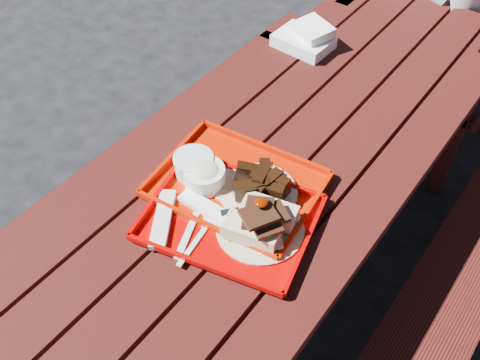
% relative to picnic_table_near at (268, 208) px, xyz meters
% --- Properties ---
extents(ground, '(60.00, 60.00, 0.00)m').
position_rel_picnic_table_near_xyz_m(ground, '(0.00, 0.00, -0.56)').
color(ground, black).
rests_on(ground, ground).
extents(picnic_table_near, '(1.41, 2.40, 0.75)m').
position_rel_picnic_table_near_xyz_m(picnic_table_near, '(0.00, 0.00, 0.00)').
color(picnic_table_near, '#44150D').
rests_on(picnic_table_near, ground).
extents(near_tray, '(0.50, 0.43, 0.14)m').
position_rel_picnic_table_near_xyz_m(near_tray, '(0.02, -0.21, 0.22)').
color(near_tray, '#B10100').
rests_on(near_tray, picnic_table_near).
extents(far_tray, '(0.48, 0.39, 0.07)m').
position_rel_picnic_table_near_xyz_m(far_tray, '(-0.03, -0.14, 0.21)').
color(far_tray, '#BA1700').
rests_on(far_tray, picnic_table_near).
extents(white_cloth, '(0.21, 0.18, 0.08)m').
position_rel_picnic_table_near_xyz_m(white_cloth, '(-0.25, 0.58, 0.22)').
color(white_cloth, white).
rests_on(white_cloth, picnic_table_near).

